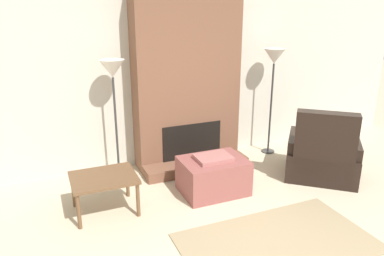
% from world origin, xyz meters
% --- Properties ---
extents(wall_back, '(8.15, 0.06, 2.60)m').
position_xyz_m(wall_back, '(0.00, 3.14, 1.30)').
color(wall_back, beige).
rests_on(wall_back, ground_plane).
extents(fireplace, '(1.55, 0.74, 2.60)m').
position_xyz_m(fireplace, '(0.00, 2.90, 1.24)').
color(fireplace, brown).
rests_on(fireplace, ground_plane).
extents(ottoman, '(0.81, 0.61, 0.50)m').
position_xyz_m(ottoman, '(-0.06, 1.87, 0.23)').
color(ottoman, '#8C4C47').
rests_on(ottoman, ground_plane).
extents(armchair, '(1.27, 1.26, 1.01)m').
position_xyz_m(armchair, '(1.52, 1.68, 0.30)').
color(armchair, black).
rests_on(armchair, ground_plane).
extents(side_table, '(0.73, 0.59, 0.45)m').
position_xyz_m(side_table, '(-1.43, 1.93, 0.39)').
color(side_table, brown).
rests_on(side_table, ground_plane).
extents(floor_lamp_left, '(0.33, 0.33, 1.64)m').
position_xyz_m(floor_lamp_left, '(-1.09, 2.76, 1.44)').
color(floor_lamp_left, '#333333').
rests_on(floor_lamp_left, ground_plane).
extents(floor_lamp_right, '(0.33, 0.33, 1.67)m').
position_xyz_m(floor_lamp_right, '(1.37, 2.76, 1.47)').
color(floor_lamp_right, '#333333').
rests_on(floor_lamp_right, ground_plane).
extents(area_rug, '(1.96, 1.12, 0.01)m').
position_xyz_m(area_rug, '(0.07, 0.63, 0.01)').
color(area_rug, '#9E8966').
rests_on(area_rug, ground_plane).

